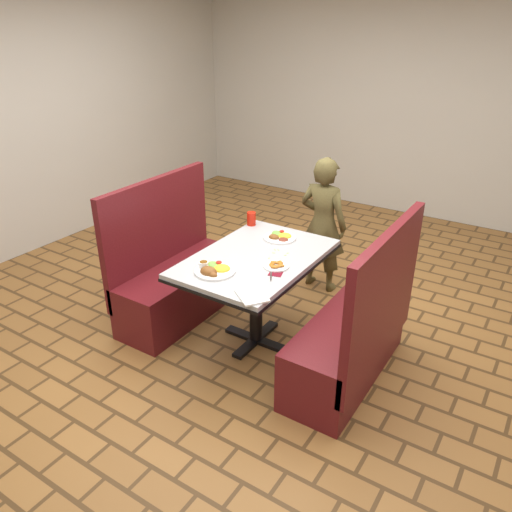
{
  "coord_description": "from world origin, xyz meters",
  "views": [
    {
      "loc": [
        1.78,
        -2.76,
        2.33
      ],
      "look_at": [
        0.0,
        0.0,
        0.75
      ],
      "focal_mm": 35.0,
      "sensor_mm": 36.0,
      "label": 1
    }
  ],
  "objects_px": {
    "dining_table": "(256,268)",
    "booth_bench_left": "(177,279)",
    "booth_bench_right": "(353,338)",
    "plantain_plate": "(276,266)",
    "red_tumbler": "(251,219)",
    "near_dinner_plate": "(214,268)",
    "diner_person": "(323,225)",
    "far_dinner_plate": "(280,236)"
  },
  "relations": [
    {
      "from": "dining_table",
      "to": "diner_person",
      "type": "bearing_deg",
      "value": 89.09
    },
    {
      "from": "dining_table",
      "to": "booth_bench_right",
      "type": "bearing_deg",
      "value": 0.0
    },
    {
      "from": "near_dinner_plate",
      "to": "red_tumbler",
      "type": "relative_size",
      "value": 2.53
    },
    {
      "from": "diner_person",
      "to": "plantain_plate",
      "type": "relative_size",
      "value": 6.95
    },
    {
      "from": "diner_person",
      "to": "far_dinner_plate",
      "type": "xyz_separation_m",
      "value": [
        -0.03,
        -0.72,
        0.15
      ]
    },
    {
      "from": "booth_bench_left",
      "to": "booth_bench_right",
      "type": "distance_m",
      "value": 1.6
    },
    {
      "from": "red_tumbler",
      "to": "dining_table",
      "type": "bearing_deg",
      "value": -53.51
    },
    {
      "from": "dining_table",
      "to": "near_dinner_plate",
      "type": "height_order",
      "value": "near_dinner_plate"
    },
    {
      "from": "booth_bench_right",
      "to": "far_dinner_plate",
      "type": "xyz_separation_m",
      "value": [
        -0.81,
        0.37,
        0.44
      ]
    },
    {
      "from": "dining_table",
      "to": "plantain_plate",
      "type": "height_order",
      "value": "plantain_plate"
    },
    {
      "from": "booth_bench_right",
      "to": "diner_person",
      "type": "height_order",
      "value": "diner_person"
    },
    {
      "from": "booth_bench_left",
      "to": "plantain_plate",
      "type": "bearing_deg",
      "value": -4.09
    },
    {
      "from": "dining_table",
      "to": "booth_bench_right",
      "type": "relative_size",
      "value": 1.01
    },
    {
      "from": "plantain_plate",
      "to": "red_tumbler",
      "type": "height_order",
      "value": "red_tumbler"
    },
    {
      "from": "booth_bench_right",
      "to": "dining_table",
      "type": "bearing_deg",
      "value": 180.0
    },
    {
      "from": "booth_bench_left",
      "to": "diner_person",
      "type": "bearing_deg",
      "value": 53.25
    },
    {
      "from": "dining_table",
      "to": "diner_person",
      "type": "distance_m",
      "value": 1.09
    },
    {
      "from": "plantain_plate",
      "to": "red_tumbler",
      "type": "distance_m",
      "value": 0.8
    },
    {
      "from": "plantain_plate",
      "to": "dining_table",
      "type": "bearing_deg",
      "value": 161.3
    },
    {
      "from": "red_tumbler",
      "to": "booth_bench_right",
      "type": "bearing_deg",
      "value": -22.79
    },
    {
      "from": "near_dinner_plate",
      "to": "plantain_plate",
      "type": "distance_m",
      "value": 0.44
    },
    {
      "from": "dining_table",
      "to": "booth_bench_left",
      "type": "xyz_separation_m",
      "value": [
        -0.8,
        0.0,
        -0.32
      ]
    },
    {
      "from": "red_tumbler",
      "to": "near_dinner_plate",
      "type": "bearing_deg",
      "value": -73.35
    },
    {
      "from": "near_dinner_plate",
      "to": "plantain_plate",
      "type": "height_order",
      "value": "near_dinner_plate"
    },
    {
      "from": "dining_table",
      "to": "red_tumbler",
      "type": "bearing_deg",
      "value": 126.49
    },
    {
      "from": "diner_person",
      "to": "plantain_plate",
      "type": "height_order",
      "value": "diner_person"
    },
    {
      "from": "dining_table",
      "to": "far_dinner_plate",
      "type": "bearing_deg",
      "value": 92.17
    },
    {
      "from": "booth_bench_left",
      "to": "red_tumbler",
      "type": "bearing_deg",
      "value": 47.99
    },
    {
      "from": "far_dinner_plate",
      "to": "diner_person",
      "type": "bearing_deg",
      "value": 87.49
    },
    {
      "from": "plantain_plate",
      "to": "red_tumbler",
      "type": "bearing_deg",
      "value": 135.75
    },
    {
      "from": "dining_table",
      "to": "booth_bench_right",
      "type": "xyz_separation_m",
      "value": [
        0.8,
        0.0,
        -0.32
      ]
    },
    {
      "from": "booth_bench_right",
      "to": "red_tumbler",
      "type": "bearing_deg",
      "value": 157.21
    },
    {
      "from": "diner_person",
      "to": "plantain_plate",
      "type": "xyz_separation_m",
      "value": [
        0.2,
        -1.16,
        0.14
      ]
    },
    {
      "from": "dining_table",
      "to": "booth_bench_left",
      "type": "relative_size",
      "value": 1.01
    },
    {
      "from": "booth_bench_right",
      "to": "diner_person",
      "type": "distance_m",
      "value": 1.37
    },
    {
      "from": "booth_bench_left",
      "to": "near_dinner_plate",
      "type": "distance_m",
      "value": 0.91
    },
    {
      "from": "booth_bench_left",
      "to": "booth_bench_right",
      "type": "height_order",
      "value": "same"
    },
    {
      "from": "booth_bench_right",
      "to": "far_dinner_plate",
      "type": "relative_size",
      "value": 4.68
    },
    {
      "from": "dining_table",
      "to": "booth_bench_left",
      "type": "bearing_deg",
      "value": 180.0
    },
    {
      "from": "far_dinner_plate",
      "to": "plantain_plate",
      "type": "distance_m",
      "value": 0.5
    },
    {
      "from": "far_dinner_plate",
      "to": "dining_table",
      "type": "bearing_deg",
      "value": -87.83
    },
    {
      "from": "booth_bench_right",
      "to": "red_tumbler",
      "type": "relative_size",
      "value": 10.72
    }
  ]
}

